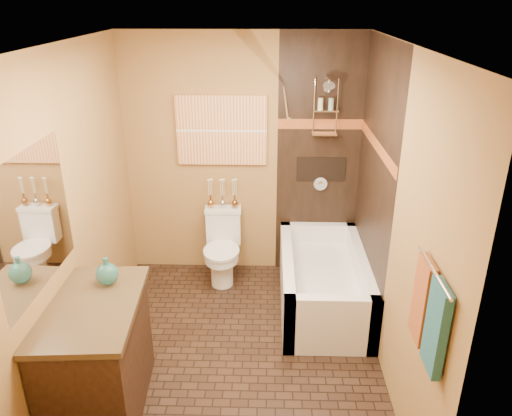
{
  "coord_description": "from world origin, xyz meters",
  "views": [
    {
      "loc": [
        0.27,
        -3.37,
        2.8
      ],
      "look_at": [
        0.16,
        0.4,
        1.18
      ],
      "focal_mm": 35.0,
      "sensor_mm": 36.0,
      "label": 1
    }
  ],
  "objects_px": {
    "sunset_painting": "(222,130)",
    "bathtub": "(323,286)",
    "vanity": "(98,357)",
    "toilet": "(222,247)"
  },
  "relations": [
    {
      "from": "sunset_painting",
      "to": "bathtub",
      "type": "height_order",
      "value": "sunset_painting"
    },
    {
      "from": "vanity",
      "to": "sunset_painting",
      "type": "bearing_deg",
      "value": 67.31
    },
    {
      "from": "sunset_painting",
      "to": "vanity",
      "type": "height_order",
      "value": "sunset_painting"
    },
    {
      "from": "toilet",
      "to": "vanity",
      "type": "bearing_deg",
      "value": -114.2
    },
    {
      "from": "bathtub",
      "to": "vanity",
      "type": "xyz_separation_m",
      "value": [
        -1.72,
        -1.35,
        0.23
      ]
    },
    {
      "from": "bathtub",
      "to": "vanity",
      "type": "bearing_deg",
      "value": -142.03
    },
    {
      "from": "bathtub",
      "to": "vanity",
      "type": "distance_m",
      "value": 2.2
    },
    {
      "from": "sunset_painting",
      "to": "bathtub",
      "type": "bearing_deg",
      "value": -35.72
    },
    {
      "from": "sunset_painting",
      "to": "vanity",
      "type": "distance_m",
      "value": 2.45
    },
    {
      "from": "bathtub",
      "to": "vanity",
      "type": "height_order",
      "value": "vanity"
    }
  ]
}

